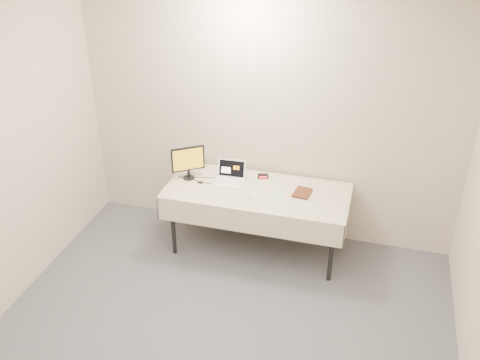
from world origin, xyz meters
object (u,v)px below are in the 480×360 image
(laptop, at_px, (230,177))
(book, at_px, (295,183))
(monitor, at_px, (188,160))
(table, at_px, (257,195))

(laptop, height_order, book, book)
(monitor, bearing_deg, table, -38.55)
(table, distance_m, monitor, 0.80)
(monitor, distance_m, book, 1.13)
(monitor, relative_size, book, 1.65)
(table, relative_size, book, 8.50)
(laptop, bearing_deg, table, -20.64)
(monitor, xyz_separation_m, book, (1.12, 0.02, -0.10))
(laptop, bearing_deg, monitor, -174.62)
(table, distance_m, book, 0.41)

